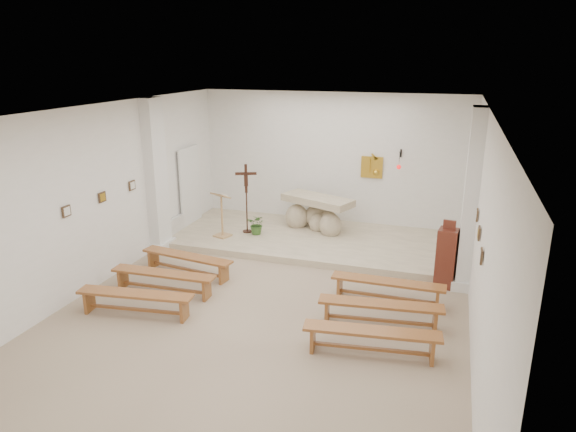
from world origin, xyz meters
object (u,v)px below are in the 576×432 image
(crucifix_stand, at_px, (246,193))
(bench_right_front, at_px, (388,286))
(lectern, at_px, (221,214))
(bench_right_second, at_px, (380,309))
(altar, at_px, (316,215))
(bench_left_second, at_px, (163,277))
(donation_pedestal, at_px, (446,258))
(bench_left_front, at_px, (187,260))
(bench_left_third, at_px, (135,298))
(bench_right_third, at_px, (372,336))

(crucifix_stand, height_order, bench_right_front, crucifix_stand)
(lectern, height_order, bench_right_second, lectern)
(altar, bearing_deg, crucifix_stand, -132.96)
(lectern, height_order, bench_left_second, lectern)
(lectern, distance_m, donation_pedestal, 5.31)
(donation_pedestal, height_order, bench_left_front, donation_pedestal)
(lectern, xyz_separation_m, bench_left_third, (0.13, -3.84, -0.39))
(bench_right_second, bearing_deg, altar, 111.22)
(crucifix_stand, relative_size, bench_right_third, 0.82)
(bench_left_third, relative_size, bench_right_third, 1.00)
(crucifix_stand, bearing_deg, altar, 4.06)
(bench_right_third, bearing_deg, bench_left_front, 148.62)
(altar, bearing_deg, lectern, -126.79)
(bench_left_front, xyz_separation_m, bench_left_third, (0.00, -1.85, 0.00))
(bench_left_third, bearing_deg, altar, 62.17)
(bench_left_front, xyz_separation_m, bench_right_front, (4.11, 0.00, 0.00))
(bench_left_third, distance_m, bench_right_third, 4.11)
(donation_pedestal, xyz_separation_m, bench_right_front, (-0.98, -1.06, -0.28))
(donation_pedestal, distance_m, bench_left_second, 5.47)
(donation_pedestal, bearing_deg, bench_right_second, -108.31)
(bench_right_third, bearing_deg, bench_right_second, 82.83)
(donation_pedestal, bearing_deg, bench_left_second, -150.70)
(lectern, distance_m, bench_right_third, 5.74)
(bench_right_second, bearing_deg, bench_right_third, -96.71)
(crucifix_stand, bearing_deg, bench_left_second, -116.67)
(crucifix_stand, xyz_separation_m, bench_right_third, (3.79, -4.34, -0.82))
(crucifix_stand, relative_size, bench_left_second, 0.83)
(crucifix_stand, distance_m, bench_left_third, 4.43)
(bench_left_second, bearing_deg, bench_left_front, 88.01)
(altar, relative_size, donation_pedestal, 1.43)
(lectern, relative_size, crucifix_stand, 0.66)
(lectern, bearing_deg, altar, 49.35)
(altar, height_order, bench_left_second, altar)
(lectern, bearing_deg, bench_left_front, -68.38)
(lectern, xyz_separation_m, crucifix_stand, (0.45, 0.50, 0.43))
(donation_pedestal, height_order, bench_left_third, donation_pedestal)
(crucifix_stand, bearing_deg, bench_left_front, -118.63)
(bench_left_front, xyz_separation_m, bench_left_second, (0.00, -0.92, 0.00))
(donation_pedestal, bearing_deg, bench_right_front, -124.86)
(bench_left_front, bearing_deg, bench_right_front, 7.95)
(altar, height_order, bench_left_third, altar)
(bench_right_second, relative_size, bench_right_third, 1.00)
(bench_left_third, bearing_deg, lectern, 84.64)
(bench_left_second, bearing_deg, altar, 63.50)
(bench_right_front, bearing_deg, bench_left_third, -155.68)
(altar, bearing_deg, bench_right_third, -44.92)
(bench_left_third, bearing_deg, bench_right_front, 16.84)
(bench_left_second, bearing_deg, bench_right_front, 10.68)
(altar, bearing_deg, bench_right_front, -34.12)
(crucifix_stand, height_order, bench_left_third, crucifix_stand)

